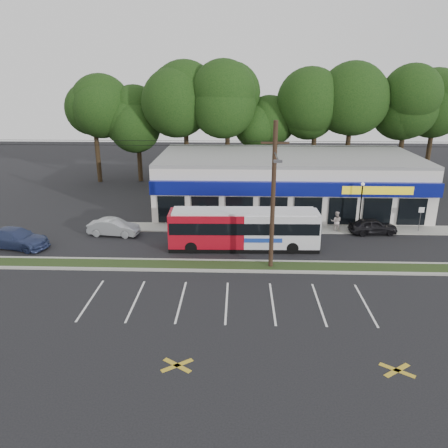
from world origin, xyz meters
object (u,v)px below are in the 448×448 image
metrobus (244,228)px  car_dark (373,226)px  lamp_post (361,201)px  sign_post (421,215)px  pedestrian_b (336,222)px  car_blue (16,238)px  pedestrian_a (276,230)px  utility_pole (271,192)px  car_silver (114,227)px

metrobus → car_dark: bearing=17.1°
lamp_post → sign_post: (5.00, -0.23, -1.12)m
sign_post → pedestrian_b: 7.03m
sign_post → car_blue: (-32.39, -4.51, -0.80)m
car_blue → pedestrian_a: bearing=-71.5°
pedestrian_b → lamp_post: bearing=-159.5°
lamp_post → pedestrian_b: bearing=-171.5°
utility_pole → sign_post: bearing=30.1°
pedestrian_a → car_silver: bearing=-45.8°
pedestrian_a → pedestrian_b: pedestrian_a is taller
car_dark → pedestrian_b: bearing=77.7°
pedestrian_a → metrobus: bearing=-11.0°
lamp_post → car_silver: 20.78m
utility_pole → lamp_post: 11.67m
sign_post → pedestrian_a: bearing=-168.2°
lamp_post → metrobus: (-9.85, -4.30, -1.06)m
sign_post → lamp_post: bearing=177.4°
car_dark → pedestrian_a: size_ratio=1.99×
lamp_post → pedestrian_b: size_ratio=2.34×
utility_pole → car_silver: 14.63m
pedestrian_a → pedestrian_b: bearing=163.7°
utility_pole → pedestrian_a: utility_pole is taller
metrobus → car_silver: metrobus is taller
pedestrian_b → metrobus: bearing=39.0°
car_silver → car_blue: car_blue is taller
metrobus → lamp_post: bearing=22.3°
utility_pole → sign_post: (13.17, 7.65, -3.86)m
pedestrian_a → pedestrian_b: (5.30, 2.50, -0.08)m
utility_pole → car_blue: size_ratio=9.61×
metrobus → pedestrian_b: size_ratio=6.29×
car_silver → lamp_post: bearing=-78.6°
lamp_post → metrobus: lamp_post is taller
car_blue → car_dark: bearing=-68.9°
lamp_post → car_dark: 2.34m
car_blue → pedestrian_a: (20.08, 1.94, 0.23)m
sign_post → pedestrian_b: (-7.00, -0.07, -0.65)m
car_silver → car_blue: (-6.78, -2.94, 0.06)m
utility_pole → car_silver: bearing=154.0°
pedestrian_a → sign_post: bearing=150.3°
sign_post → car_silver: bearing=-176.5°
sign_post → car_dark: size_ratio=0.57×
sign_post → pedestrian_b: bearing=-179.4°
sign_post → pedestrian_b: size_ratio=1.23×
lamp_post → sign_post: size_ratio=1.91×
car_silver → car_blue: size_ratio=0.81×
lamp_post → pedestrian_a: lamp_post is taller
car_silver → car_blue: bearing=119.9°
pedestrian_a → car_blue: bearing=-36.0°
lamp_post → car_dark: (1.01, -0.68, -2.00)m
car_blue → pedestrian_a: 20.18m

